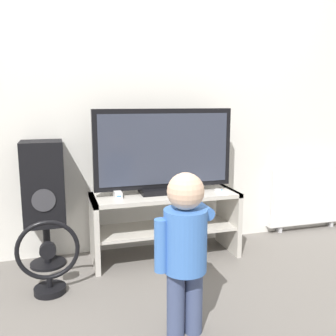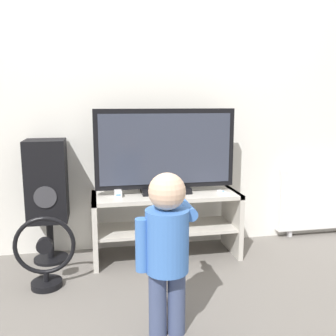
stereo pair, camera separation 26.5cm
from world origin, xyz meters
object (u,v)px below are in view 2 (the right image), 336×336
Objects in this scene: game_console at (118,192)px; child at (167,241)px; television at (165,152)px; floor_fan at (45,255)px; radiator at (320,198)px; remote_primary at (223,193)px; speaker_tower at (47,184)px.

child is (0.19, -0.96, -0.03)m from game_console.
television is 2.21× the size of floor_fan.
radiator is (1.45, 0.20, -0.48)m from television.
remote_primary is 0.16× the size of child.
floor_fan is at bearing -146.12° from game_console.
floor_fan is at bearing 136.96° from child.
game_console is 0.33× the size of floor_fan.
floor_fan is at bearing -87.66° from speaker_tower.
game_console is 0.52m from speaker_tower.
speaker_tower reaches higher than game_console.
remote_primary is (0.41, -0.14, -0.30)m from television.
remote_primary is at bearing -9.60° from speaker_tower.
radiator is at bearing 7.72° from television.
remote_primary is (0.78, -0.11, -0.01)m from game_console.
speaker_tower is (-1.29, 0.22, 0.08)m from remote_primary.
floor_fan is (-1.27, -0.21, -0.30)m from remote_primary.
game_console is at bearing 171.58° from remote_primary.
game_console is 0.18× the size of child.
remote_primary is at bearing 55.02° from child.
game_console is 0.67m from floor_fan.
game_console is 1.83m from radiator.
radiator is (2.30, 0.55, 0.12)m from floor_fan.
remote_primary is at bearing -162.05° from radiator.
child is at bearing -56.88° from speaker_tower.
remote_primary is at bearing -18.54° from television.
child is 1.27m from speaker_tower.
television is at bearing 3.73° from game_console.
radiator reaches higher than floor_fan.
floor_fan is (-0.85, -0.35, -0.60)m from television.
speaker_tower is 1.93× the size of floor_fan.
remote_primary is 0.15× the size of speaker_tower.
floor_fan is at bearing -166.57° from radiator.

